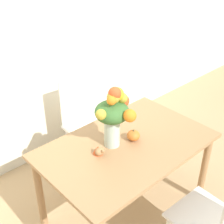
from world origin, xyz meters
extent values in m
plane|color=tan|center=(0.00, 0.00, 0.00)|extent=(12.00, 12.00, 0.00)
cube|color=silver|center=(0.00, 1.21, 1.35)|extent=(8.00, 0.06, 2.70)
cube|color=#9E754C|center=(0.00, 0.00, 0.73)|extent=(1.34, 0.85, 0.03)
cylinder|color=#9E754C|center=(0.61, -0.36, 0.36)|extent=(0.06, 0.06, 0.72)
cylinder|color=#9E754C|center=(-0.61, 0.36, 0.36)|extent=(0.06, 0.06, 0.72)
cylinder|color=#9E754C|center=(0.61, 0.36, 0.36)|extent=(0.06, 0.06, 0.72)
cylinder|color=#B2CCBC|center=(-0.09, 0.07, 0.87)|extent=(0.12, 0.12, 0.24)
cylinder|color=silver|center=(-0.09, 0.07, 0.79)|extent=(0.11, 0.11, 0.09)
cylinder|color=#38662D|center=(-0.06, 0.07, 0.90)|extent=(0.01, 0.01, 0.29)
cylinder|color=#38662D|center=(-0.08, 0.10, 0.90)|extent=(0.01, 0.01, 0.29)
cylinder|color=#38662D|center=(-0.11, 0.09, 0.90)|extent=(0.01, 0.01, 0.29)
cylinder|color=#38662D|center=(-0.11, 0.06, 0.90)|extent=(0.01, 0.01, 0.29)
cylinder|color=#38662D|center=(-0.08, 0.05, 0.90)|extent=(0.01, 0.01, 0.29)
ellipsoid|color=#38662D|center=(-0.09, 0.07, 1.04)|extent=(0.26, 0.26, 0.15)
sphere|color=#AD9E33|center=(-0.08, 0.06, 1.16)|extent=(0.10, 0.10, 0.10)
sphere|color=#D64C23|center=(-0.07, 0.06, 1.19)|extent=(0.10, 0.10, 0.10)
sphere|color=#AD9E33|center=(0.00, 0.06, 1.13)|extent=(0.08, 0.08, 0.08)
sphere|color=yellow|center=(-0.04, 0.07, 1.17)|extent=(0.10, 0.10, 0.10)
sphere|color=orange|center=(-0.06, -0.08, 1.07)|extent=(0.09, 0.09, 0.09)
sphere|color=yellow|center=(0.02, 0.14, 1.07)|extent=(0.08, 0.08, 0.08)
sphere|color=#AD9E33|center=(-0.22, 0.04, 1.08)|extent=(0.08, 0.08, 0.08)
sphere|color=#D64C23|center=(0.03, 0.08, 1.08)|extent=(0.10, 0.10, 0.10)
sphere|color=orange|center=(-0.12, 0.04, 1.16)|extent=(0.07, 0.07, 0.07)
ellipsoid|color=orange|center=(0.08, 0.01, 0.79)|extent=(0.10, 0.10, 0.08)
cylinder|color=brown|center=(0.08, 0.01, 0.83)|extent=(0.01, 0.01, 0.02)
ellipsoid|color=#A87A4C|center=(-0.24, 0.04, 0.78)|extent=(0.08, 0.06, 0.06)
cone|color=#C64C23|center=(-0.24, 0.06, 0.78)|extent=(0.08, 0.08, 0.07)
sphere|color=#A87A4C|center=(-0.24, 0.01, 0.80)|extent=(0.03, 0.03, 0.03)
cube|color=white|center=(0.18, 0.69, 0.46)|extent=(0.45, 0.45, 0.02)
cylinder|color=white|center=(0.00, 0.53, 0.23)|extent=(0.04, 0.04, 0.45)
cylinder|color=white|center=(0.34, 0.50, 0.23)|extent=(0.04, 0.04, 0.45)
cylinder|color=white|center=(0.02, 0.87, 0.23)|extent=(0.04, 0.04, 0.45)
cylinder|color=white|center=(0.36, 0.84, 0.23)|extent=(0.04, 0.04, 0.45)
cube|color=white|center=(0.20, 0.89, 0.71)|extent=(0.40, 0.05, 0.48)
cube|color=white|center=(0.08, -0.70, 0.46)|extent=(0.44, 0.44, 0.02)
cylinder|color=white|center=(0.25, -0.54, 0.23)|extent=(0.04, 0.04, 0.45)
camera|label=1|loc=(-1.39, -1.35, 2.21)|focal=50.00mm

